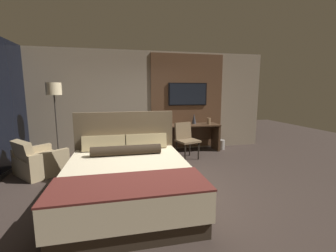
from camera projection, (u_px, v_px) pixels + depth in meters
name	position (u px, v px, depth m)	size (l,w,h in m)	color
ground_plane	(161.00, 187.00, 4.04)	(16.00, 16.00, 0.00)	#332823
wall_back_tv_panel	(149.00, 102.00, 6.36)	(7.20, 0.09, 2.80)	gray
bed	(128.00, 179.00, 3.50)	(1.89, 2.28, 1.31)	#33281E
desk	(190.00, 133.00, 6.43)	(1.64, 0.58, 0.77)	#422D1E
tv	(188.00, 94.00, 6.49)	(1.15, 0.04, 0.65)	black
desk_chair	(185.00, 137.00, 5.72)	(0.63, 0.63, 0.91)	brown
armchair_by_window	(40.00, 162.00, 4.64)	(1.14, 1.14, 0.75)	#998460
floor_lamp	(54.00, 96.00, 5.19)	(0.34, 0.34, 1.90)	#282623
vase_tall	(194.00, 119.00, 6.48)	(0.13, 0.13, 0.29)	#333338
vase_short	(209.00, 121.00, 6.39)	(0.10, 0.10, 0.18)	#846647
waste_bin	(221.00, 145.00, 6.62)	(0.22, 0.22, 0.28)	gray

